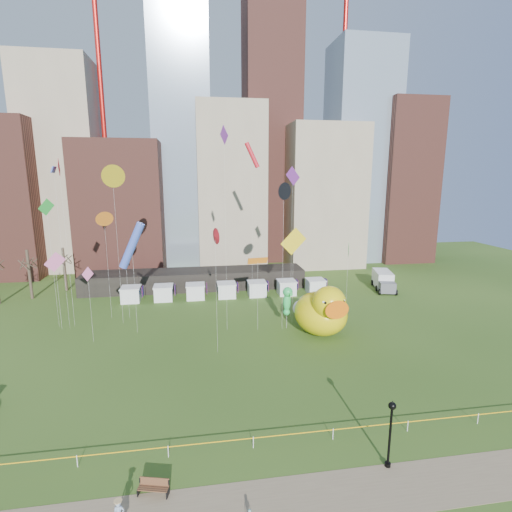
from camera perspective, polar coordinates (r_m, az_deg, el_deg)
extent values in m
plane|color=#2F4D18|center=(31.06, -0.40, -26.55)|extent=(160.00, 160.00, 0.00)
cube|color=#7D694E|center=(27.34, 1.46, -32.93)|extent=(70.00, 4.00, 0.02)
cube|color=gray|center=(90.13, -26.54, 11.56)|extent=(14.00, 12.00, 42.00)
cube|color=brown|center=(81.67, -19.19, 6.62)|extent=(16.00, 14.00, 26.00)
cube|color=#8C9EB2|center=(88.58, -10.91, 16.79)|extent=(12.00, 12.00, 55.00)
cube|color=gray|center=(84.53, -3.83, 10.09)|extent=(14.00, 14.00, 34.00)
cube|color=brown|center=(93.05, 2.23, 20.75)|extent=(12.00, 12.00, 68.00)
cube|color=gray|center=(86.77, 9.74, 8.67)|extent=(16.00, 14.00, 30.00)
cube|color=#8C9EB2|center=(94.13, 15.09, 14.15)|extent=(14.00, 12.00, 48.00)
cube|color=brown|center=(96.69, 20.90, 10.15)|extent=(12.00, 12.00, 36.00)
cylinder|color=red|center=(92.00, -22.03, 22.61)|extent=(1.00, 1.00, 76.00)
cylinder|color=red|center=(96.20, 12.69, 22.61)|extent=(1.00, 1.00, 76.00)
cube|color=black|center=(68.46, -8.98, -3.43)|extent=(38.00, 6.00, 3.20)
cube|color=white|center=(63.67, -18.03, -5.49)|extent=(2.80, 2.80, 2.20)
cube|color=red|center=(63.26, -16.44, -5.03)|extent=(0.08, 1.40, 1.60)
cube|color=white|center=(63.05, -13.52, -5.40)|extent=(2.80, 2.80, 2.20)
cube|color=red|center=(62.78, -11.90, -4.92)|extent=(0.08, 1.40, 1.60)
cube|color=white|center=(62.82, -8.95, -5.28)|extent=(2.80, 2.80, 2.20)
cube|color=red|center=(62.69, -7.32, -4.79)|extent=(0.08, 1.40, 1.60)
cube|color=white|center=(62.98, -4.38, -5.12)|extent=(2.80, 2.80, 2.20)
cube|color=red|center=(63.00, -2.75, -4.62)|extent=(0.08, 1.40, 1.60)
cube|color=white|center=(63.55, 0.13, -4.93)|extent=(2.80, 2.80, 2.20)
cube|color=red|center=(63.70, 1.74, -4.43)|extent=(0.08, 1.40, 1.60)
cube|color=white|center=(64.49, 4.54, -4.72)|extent=(2.80, 2.80, 2.20)
cube|color=red|center=(64.78, 6.10, -4.22)|extent=(0.08, 1.40, 1.60)
cube|color=white|center=(65.80, 8.79, -4.49)|extent=(2.80, 2.80, 2.20)
cube|color=red|center=(66.23, 10.29, -3.99)|extent=(0.08, 1.40, 1.60)
cylinder|color=#382B21|center=(71.02, -30.52, -2.38)|extent=(0.44, 0.44, 8.00)
cylinder|color=#382B21|center=(73.38, -26.48, -1.78)|extent=(0.44, 0.44, 7.50)
cylinder|color=white|center=(31.70, -24.97, -25.84)|extent=(0.06, 0.06, 0.90)
cylinder|color=white|center=(30.66, -12.87, -26.39)|extent=(0.06, 0.06, 0.90)
cylinder|color=white|center=(30.78, -0.40, -25.89)|extent=(0.06, 0.06, 0.90)
cylinder|color=white|center=(32.04, 11.34, -24.43)|extent=(0.06, 0.06, 0.90)
cylinder|color=white|center=(34.32, 21.56, -22.38)|extent=(0.06, 0.06, 0.90)
cylinder|color=white|center=(37.43, 30.03, -20.13)|extent=(0.06, 0.06, 0.90)
cube|color=#FAB10C|center=(30.57, -0.40, -25.37)|extent=(50.00, 0.02, 0.07)
ellipsoid|color=yellow|center=(48.90, 9.54, -8.35)|extent=(6.97, 7.98, 5.27)
ellipsoid|color=yellow|center=(51.48, 8.26, -7.44)|extent=(1.85, 1.50, 2.14)
sphere|color=yellow|center=(46.18, 10.78, -6.82)|extent=(4.27, 4.27, 3.96)
cone|color=orange|center=(44.78, 11.66, -7.63)|extent=(2.32, 1.95, 2.18)
sphere|color=white|center=(44.64, 10.09, -6.73)|extent=(0.71, 0.71, 0.71)
sphere|color=white|center=(45.53, 12.63, -6.47)|extent=(0.71, 0.71, 0.71)
sphere|color=black|center=(44.35, 10.27, -6.86)|extent=(0.36, 0.36, 0.36)
sphere|color=black|center=(45.24, 12.81, -6.59)|extent=(0.36, 0.36, 0.36)
ellipsoid|color=white|center=(54.57, 6.99, -7.75)|extent=(2.88, 3.37, 2.37)
ellipsoid|color=white|center=(55.78, 6.61, -7.38)|extent=(0.79, 0.61, 0.96)
sphere|color=white|center=(53.30, 7.33, -7.15)|extent=(1.79, 1.79, 1.78)
cone|color=orange|center=(52.64, 7.56, -7.47)|extent=(0.98, 0.80, 0.98)
sphere|color=white|center=(52.65, 6.97, -7.11)|extent=(0.32, 0.32, 0.32)
sphere|color=white|center=(52.92, 8.00, -7.04)|extent=(0.32, 0.32, 0.32)
sphere|color=black|center=(52.51, 7.02, -7.16)|extent=(0.16, 0.16, 0.16)
sphere|color=black|center=(52.79, 8.05, -7.09)|extent=(0.16, 0.16, 0.16)
cylinder|color=silver|center=(50.13, 4.58, -8.71)|extent=(0.03, 0.03, 3.62)
ellipsoid|color=green|center=(49.53, 4.61, -6.75)|extent=(1.14, 1.01, 2.46)
sphere|color=green|center=(49.00, 4.68, -5.34)|extent=(1.54, 1.54, 1.26)
cone|color=green|center=(48.49, 4.83, -5.60)|extent=(0.63, 0.87, 0.44)
sphere|color=green|center=(50.04, 4.57, -8.27)|extent=(0.88, 0.88, 0.88)
cylinder|color=silver|center=(48.47, 9.16, -9.88)|extent=(0.03, 0.03, 3.11)
ellipsoid|color=#5641C5|center=(47.93, 9.22, -8.15)|extent=(1.17, 1.07, 2.44)
sphere|color=#5641C5|center=(47.37, 9.33, -6.72)|extent=(1.60, 1.60, 1.25)
cone|color=#5641C5|center=(46.89, 9.54, -7.00)|extent=(0.68, 0.88, 0.44)
sphere|color=#5641C5|center=(48.46, 9.15, -9.69)|extent=(0.87, 0.87, 0.87)
cube|color=#57301E|center=(28.25, -14.99, -30.28)|extent=(1.95, 0.97, 0.06)
cube|color=#57301E|center=(28.26, -14.82, -29.57)|extent=(1.85, 0.61, 0.47)
cube|color=black|center=(28.69, -16.95, -30.28)|extent=(0.20, 0.57, 0.46)
cube|color=black|center=(28.16, -12.92, -30.99)|extent=(0.20, 0.57, 0.46)
cylinder|color=black|center=(30.87, 18.92, -27.17)|extent=(0.40, 0.40, 0.27)
cylinder|color=black|center=(29.64, 19.21, -24.04)|extent=(0.16, 0.16, 4.39)
sphere|color=black|center=(28.37, 19.54, -20.19)|extent=(0.51, 0.51, 0.51)
cone|color=black|center=(28.23, 19.58, -19.71)|extent=(0.18, 0.18, 0.23)
cube|color=white|center=(71.19, 18.24, -3.22)|extent=(3.89, 5.95, 2.74)
cube|color=#595960|center=(68.05, 18.86, -4.41)|extent=(2.92, 2.53, 1.75)
cylinder|color=black|center=(69.35, 17.43, -4.59)|extent=(0.51, 1.02, 0.98)
cylinder|color=black|center=(69.98, 19.63, -4.59)|extent=(0.51, 1.02, 0.98)
cylinder|color=black|center=(72.85, 16.83, -3.78)|extent=(0.51, 1.02, 0.98)
cylinder|color=black|center=(73.46, 18.93, -3.79)|extent=(0.51, 1.02, 0.98)
cylinder|color=silver|center=(42.26, -5.88, -5.86)|extent=(0.02, 0.02, 13.09)
cone|color=red|center=(40.79, -6.07, 2.95)|extent=(0.58, 1.72, 1.72)
cylinder|color=silver|center=(49.29, -23.28, -7.15)|extent=(0.02, 0.02, 8.28)
cube|color=pink|center=(48.19, -23.68, -2.47)|extent=(1.53, 0.91, 1.76)
cylinder|color=silver|center=(47.89, 4.00, -0.99)|extent=(0.02, 0.02, 17.55)
cone|color=black|center=(46.77, 4.15, 9.56)|extent=(1.59, 1.71, 2.08)
cylinder|color=silver|center=(55.62, 13.32, -3.82)|extent=(0.02, 0.02, 9.38)
cube|color=green|center=(54.59, 13.55, 0.93)|extent=(0.72, 1.86, 1.98)
cylinder|color=silver|center=(51.15, 5.46, -3.94)|extent=(0.02, 0.02, 11.05)
cube|color=yellow|center=(49.95, 5.58, 2.18)|extent=(3.55, 0.57, 3.59)
cylinder|color=silver|center=(49.63, -17.51, -4.86)|extent=(0.02, 0.02, 11.16)
cylinder|color=blue|center=(48.40, -17.91, 1.49)|extent=(3.47, 1.40, 5.74)
cylinder|color=silver|center=(48.70, 0.25, -5.91)|extent=(0.02, 0.02, 9.06)
cube|color=orange|center=(47.54, 0.25, -0.70)|extent=(2.56, 0.81, 0.79)
cylinder|color=silver|center=(47.08, -4.51, 2.78)|extent=(0.02, 0.02, 23.99)
cube|color=purple|center=(46.77, -4.76, 17.45)|extent=(0.79, 2.14, 2.26)
cylinder|color=silver|center=(59.08, -0.57, 3.82)|extent=(0.02, 0.02, 22.37)
cylinder|color=red|center=(58.62, -0.59, 14.71)|extent=(2.32, 1.00, 3.82)
cylinder|color=silver|center=(55.19, -27.21, -5.25)|extent=(0.02, 0.02, 8.81)
cube|color=pink|center=(54.18, -27.64, -0.78)|extent=(2.29, 1.14, 2.53)
cylinder|color=silver|center=(55.76, -18.47, -4.80)|extent=(0.02, 0.02, 8.04)
cube|color=black|center=(54.80, -18.73, -0.76)|extent=(1.41, 2.34, 0.75)
cylinder|color=silver|center=(55.27, -27.85, -1.66)|extent=(0.02, 0.02, 15.59)
cube|color=green|center=(54.20, -28.63, 6.39)|extent=(1.41, 1.62, 2.12)
cylinder|color=silver|center=(52.68, -19.76, 0.49)|extent=(0.02, 0.02, 19.31)
cone|color=yellow|center=(51.82, -20.49, 11.03)|extent=(1.72, 2.58, 2.79)
cylinder|color=silver|center=(53.42, -26.79, 0.48)|extent=(0.02, 0.02, 20.07)
cube|color=blue|center=(52.64, -27.80, 11.26)|extent=(0.81, 2.55, 0.78)
cylinder|color=silver|center=(56.03, -21.07, -1.87)|extent=(0.02, 0.02, 13.78)
cone|color=orange|center=(54.93, -21.59, 5.14)|extent=(1.38, 1.59, 1.87)
cylinder|color=silver|center=(52.12, 5.27, 1.03)|extent=(0.02, 0.02, 19.33)
cube|color=purple|center=(51.25, 5.47, 11.71)|extent=(1.35, 2.11, 2.48)
cylinder|color=silver|center=(54.16, -26.16, 0.81)|extent=(0.02, 0.02, 20.32)
cube|color=red|center=(53.41, -27.15, 11.57)|extent=(0.53, 2.21, 2.26)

